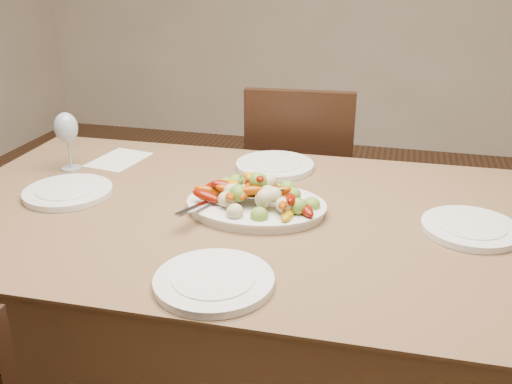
{
  "coord_description": "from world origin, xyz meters",
  "views": [
    {
      "loc": [
        0.39,
        -1.39,
        1.43
      ],
      "look_at": [
        0.03,
        -0.0,
        0.82
      ],
      "focal_mm": 40.0,
      "sensor_mm": 36.0,
      "label": 1
    }
  ],
  "objects_px": {
    "plate_right": "(470,228)",
    "dining_table": "(256,325)",
    "plate_near": "(214,281)",
    "serving_platter": "(256,208)",
    "chair_far": "(301,189)",
    "plate_far": "(275,166)",
    "plate_left": "(68,192)",
    "wine_glass": "(68,140)"
  },
  "relations": [
    {
      "from": "plate_right",
      "to": "plate_far",
      "type": "bearing_deg",
      "value": 151.16
    },
    {
      "from": "serving_platter",
      "to": "plate_left",
      "type": "relative_size",
      "value": 1.46
    },
    {
      "from": "wine_glass",
      "to": "plate_right",
      "type": "bearing_deg",
      "value": -6.8
    },
    {
      "from": "plate_left",
      "to": "plate_near",
      "type": "relative_size",
      "value": 0.98
    },
    {
      "from": "plate_near",
      "to": "wine_glass",
      "type": "xyz_separation_m",
      "value": [
        -0.69,
        0.56,
        0.09
      ]
    },
    {
      "from": "plate_far",
      "to": "plate_near",
      "type": "bearing_deg",
      "value": -87.47
    },
    {
      "from": "plate_left",
      "to": "wine_glass",
      "type": "distance_m",
      "value": 0.24
    },
    {
      "from": "plate_right",
      "to": "plate_left",
      "type": "bearing_deg",
      "value": -177.55
    },
    {
      "from": "plate_left",
      "to": "plate_far",
      "type": "xyz_separation_m",
      "value": [
        0.55,
        0.38,
        0.0
      ]
    },
    {
      "from": "plate_near",
      "to": "dining_table",
      "type": "bearing_deg",
      "value": 90.81
    },
    {
      "from": "plate_left",
      "to": "dining_table",
      "type": "bearing_deg",
      "value": 2.16
    },
    {
      "from": "dining_table",
      "to": "plate_left",
      "type": "relative_size",
      "value": 7.09
    },
    {
      "from": "plate_right",
      "to": "plate_near",
      "type": "xyz_separation_m",
      "value": [
        -0.56,
        -0.41,
        0.0
      ]
    },
    {
      "from": "chair_far",
      "to": "plate_far",
      "type": "bearing_deg",
      "value": 85.05
    },
    {
      "from": "serving_platter",
      "to": "plate_near",
      "type": "bearing_deg",
      "value": -88.99
    },
    {
      "from": "chair_far",
      "to": "plate_far",
      "type": "relative_size",
      "value": 3.66
    },
    {
      "from": "plate_near",
      "to": "serving_platter",
      "type": "bearing_deg",
      "value": 91.01
    },
    {
      "from": "dining_table",
      "to": "serving_platter",
      "type": "relative_size",
      "value": 4.86
    },
    {
      "from": "chair_far",
      "to": "plate_near",
      "type": "xyz_separation_m",
      "value": [
        0.03,
        -1.25,
        0.29
      ]
    },
    {
      "from": "chair_far",
      "to": "serving_platter",
      "type": "distance_m",
      "value": 0.91
    },
    {
      "from": "plate_left",
      "to": "plate_right",
      "type": "bearing_deg",
      "value": 2.45
    },
    {
      "from": "plate_right",
      "to": "plate_near",
      "type": "height_order",
      "value": "same"
    },
    {
      "from": "plate_left",
      "to": "plate_right",
      "type": "distance_m",
      "value": 1.14
    },
    {
      "from": "plate_left",
      "to": "chair_far",
      "type": "bearing_deg",
      "value": 58.36
    },
    {
      "from": "plate_left",
      "to": "serving_platter",
      "type": "bearing_deg",
      "value": 2.74
    },
    {
      "from": "dining_table",
      "to": "wine_glass",
      "type": "bearing_deg",
      "value": 165.53
    },
    {
      "from": "plate_near",
      "to": "plate_far",
      "type": "bearing_deg",
      "value": 92.53
    },
    {
      "from": "chair_far",
      "to": "plate_far",
      "type": "xyz_separation_m",
      "value": [
        -0.0,
        -0.52,
        0.29
      ]
    },
    {
      "from": "plate_right",
      "to": "plate_far",
      "type": "xyz_separation_m",
      "value": [
        -0.59,
        0.33,
        0.0
      ]
    },
    {
      "from": "plate_near",
      "to": "plate_left",
      "type": "bearing_deg",
      "value": 147.93
    },
    {
      "from": "chair_far",
      "to": "plate_left",
      "type": "xyz_separation_m",
      "value": [
        -0.55,
        -0.89,
        0.29
      ]
    },
    {
      "from": "chair_far",
      "to": "plate_near",
      "type": "bearing_deg",
      "value": 86.81
    },
    {
      "from": "chair_far",
      "to": "wine_glass",
      "type": "relative_size",
      "value": 4.64
    },
    {
      "from": "dining_table",
      "to": "plate_far",
      "type": "xyz_separation_m",
      "value": [
        -0.03,
        0.35,
        0.39
      ]
    },
    {
      "from": "dining_table",
      "to": "plate_far",
      "type": "bearing_deg",
      "value": 94.38
    },
    {
      "from": "plate_far",
      "to": "dining_table",
      "type": "bearing_deg",
      "value": -85.62
    },
    {
      "from": "chair_far",
      "to": "wine_glass",
      "type": "xyz_separation_m",
      "value": [
        -0.66,
        -0.69,
        0.39
      ]
    },
    {
      "from": "serving_platter",
      "to": "plate_right",
      "type": "distance_m",
      "value": 0.57
    },
    {
      "from": "plate_right",
      "to": "dining_table",
      "type": "bearing_deg",
      "value": -177.25
    },
    {
      "from": "dining_table",
      "to": "plate_right",
      "type": "relative_size",
      "value": 7.37
    },
    {
      "from": "chair_far",
      "to": "plate_left",
      "type": "height_order",
      "value": "chair_far"
    },
    {
      "from": "chair_far",
      "to": "serving_platter",
      "type": "height_order",
      "value": "chair_far"
    }
  ]
}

